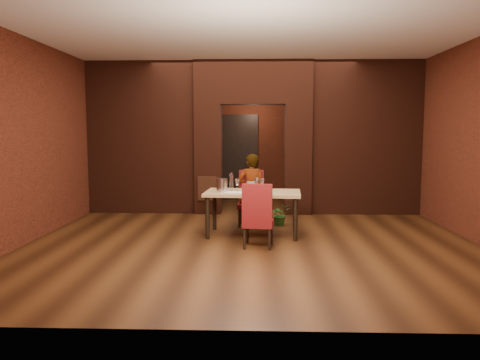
{
  "coord_description": "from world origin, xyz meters",
  "views": [
    {
      "loc": [
        0.06,
        -7.94,
        1.75
      ],
      "look_at": [
        -0.21,
        0.0,
        0.91
      ],
      "focal_mm": 35.0,
      "sensor_mm": 36.0,
      "label": 1
    }
  ],
  "objects_px": {
    "chair_far": "(251,198)",
    "water_bottle": "(231,181)",
    "potted_plant": "(280,215)",
    "wine_glass_a": "(237,185)",
    "wine_glass_b": "(257,184)",
    "dining_table": "(253,213)",
    "chair_near": "(258,215)",
    "wine_bucket": "(222,185)",
    "person_seated": "(251,190)",
    "wine_glass_c": "(262,186)"
  },
  "relations": [
    {
      "from": "chair_far",
      "to": "potted_plant",
      "type": "bearing_deg",
      "value": 10.38
    },
    {
      "from": "chair_far",
      "to": "chair_near",
      "type": "relative_size",
      "value": 1.04
    },
    {
      "from": "dining_table",
      "to": "chair_far",
      "type": "xyz_separation_m",
      "value": [
        -0.04,
        0.78,
        0.14
      ]
    },
    {
      "from": "chair_far",
      "to": "water_bottle",
      "type": "distance_m",
      "value": 0.78
    },
    {
      "from": "wine_bucket",
      "to": "wine_glass_a",
      "type": "bearing_deg",
      "value": 20.68
    },
    {
      "from": "wine_glass_a",
      "to": "potted_plant",
      "type": "bearing_deg",
      "value": 46.69
    },
    {
      "from": "wine_glass_b",
      "to": "wine_bucket",
      "type": "xyz_separation_m",
      "value": [
        -0.58,
        -0.15,
        0.0
      ]
    },
    {
      "from": "water_bottle",
      "to": "potted_plant",
      "type": "distance_m",
      "value": 1.3
    },
    {
      "from": "chair_near",
      "to": "water_bottle",
      "type": "xyz_separation_m",
      "value": [
        -0.46,
        0.99,
        0.4
      ]
    },
    {
      "from": "chair_far",
      "to": "chair_near",
      "type": "height_order",
      "value": "chair_far"
    },
    {
      "from": "wine_glass_c",
      "to": "wine_bucket",
      "type": "xyz_separation_m",
      "value": [
        -0.66,
        0.07,
        -0.0
      ]
    },
    {
      "from": "wine_glass_a",
      "to": "wine_glass_b",
      "type": "distance_m",
      "value": 0.33
    },
    {
      "from": "wine_glass_c",
      "to": "water_bottle",
      "type": "height_order",
      "value": "water_bottle"
    },
    {
      "from": "wine_glass_b",
      "to": "person_seated",
      "type": "bearing_deg",
      "value": 99.32
    },
    {
      "from": "wine_glass_b",
      "to": "wine_glass_a",
      "type": "bearing_deg",
      "value": -170.27
    },
    {
      "from": "chair_far",
      "to": "person_seated",
      "type": "distance_m",
      "value": 0.19
    },
    {
      "from": "chair_far",
      "to": "wine_glass_b",
      "type": "height_order",
      "value": "chair_far"
    },
    {
      "from": "wine_glass_c",
      "to": "wine_bucket",
      "type": "distance_m",
      "value": 0.67
    },
    {
      "from": "wine_glass_c",
      "to": "potted_plant",
      "type": "bearing_deg",
      "value": 70.18
    },
    {
      "from": "chair_near",
      "to": "wine_glass_c",
      "type": "xyz_separation_m",
      "value": [
        0.06,
        0.68,
        0.36
      ]
    },
    {
      "from": "chair_far",
      "to": "wine_glass_a",
      "type": "distance_m",
      "value": 0.84
    },
    {
      "from": "chair_far",
      "to": "person_seated",
      "type": "relative_size",
      "value": 0.76
    },
    {
      "from": "wine_glass_b",
      "to": "wine_bucket",
      "type": "bearing_deg",
      "value": -165.38
    },
    {
      "from": "person_seated",
      "to": "water_bottle",
      "type": "bearing_deg",
      "value": 48.86
    },
    {
      "from": "chair_near",
      "to": "wine_glass_a",
      "type": "height_order",
      "value": "chair_near"
    },
    {
      "from": "wine_glass_b",
      "to": "water_bottle",
      "type": "xyz_separation_m",
      "value": [
        -0.43,
        0.09,
        0.04
      ]
    },
    {
      "from": "water_bottle",
      "to": "wine_glass_b",
      "type": "bearing_deg",
      "value": -11.38
    },
    {
      "from": "chair_far",
      "to": "water_bottle",
      "type": "relative_size",
      "value": 3.38
    },
    {
      "from": "chair_near",
      "to": "potted_plant",
      "type": "height_order",
      "value": "chair_near"
    },
    {
      "from": "wine_glass_a",
      "to": "water_bottle",
      "type": "distance_m",
      "value": 0.18
    },
    {
      "from": "dining_table",
      "to": "wine_glass_b",
      "type": "relative_size",
      "value": 7.26
    },
    {
      "from": "wine_glass_b",
      "to": "water_bottle",
      "type": "relative_size",
      "value": 0.72
    },
    {
      "from": "chair_far",
      "to": "wine_glass_a",
      "type": "height_order",
      "value": "chair_far"
    },
    {
      "from": "dining_table",
      "to": "wine_bucket",
      "type": "height_order",
      "value": "wine_bucket"
    },
    {
      "from": "chair_near",
      "to": "water_bottle",
      "type": "relative_size",
      "value": 3.26
    },
    {
      "from": "dining_table",
      "to": "water_bottle",
      "type": "height_order",
      "value": "water_bottle"
    },
    {
      "from": "chair_near",
      "to": "wine_glass_a",
      "type": "distance_m",
      "value": 0.98
    },
    {
      "from": "dining_table",
      "to": "wine_glass_b",
      "type": "xyz_separation_m",
      "value": [
        0.07,
        0.09,
        0.48
      ]
    },
    {
      "from": "wine_glass_c",
      "to": "wine_bucket",
      "type": "bearing_deg",
      "value": 173.58
    },
    {
      "from": "potted_plant",
      "to": "wine_glass_a",
      "type": "bearing_deg",
      "value": -133.31
    },
    {
      "from": "chair_far",
      "to": "wine_glass_a",
      "type": "relative_size",
      "value": 4.91
    },
    {
      "from": "chair_far",
      "to": "water_bottle",
      "type": "bearing_deg",
      "value": -115.65
    },
    {
      "from": "chair_near",
      "to": "water_bottle",
      "type": "bearing_deg",
      "value": -59.27
    },
    {
      "from": "chair_far",
      "to": "potted_plant",
      "type": "relative_size",
      "value": 2.57
    },
    {
      "from": "chair_near",
      "to": "wine_glass_a",
      "type": "bearing_deg",
      "value": -61.52
    },
    {
      "from": "potted_plant",
      "to": "chair_far",
      "type": "bearing_deg",
      "value": -172.45
    },
    {
      "from": "chair_far",
      "to": "wine_glass_b",
      "type": "xyz_separation_m",
      "value": [
        0.11,
        -0.68,
        0.34
      ]
    },
    {
      "from": "wine_glass_b",
      "to": "water_bottle",
      "type": "distance_m",
      "value": 0.44
    },
    {
      "from": "water_bottle",
      "to": "wine_glass_a",
      "type": "bearing_deg",
      "value": -53.64
    },
    {
      "from": "person_seated",
      "to": "chair_far",
      "type": "bearing_deg",
      "value": -89.98
    }
  ]
}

